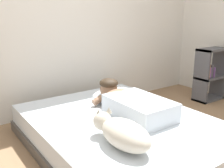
% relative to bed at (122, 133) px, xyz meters
% --- Properties ---
extents(back_wall, '(4.45, 0.12, 2.50)m').
position_rel_bed_xyz_m(back_wall, '(-0.04, 1.24, 1.11)').
color(back_wall, silver).
rests_on(back_wall, ground).
extents(bed, '(1.51, 1.99, 0.29)m').
position_rel_bed_xyz_m(bed, '(0.00, 0.00, 0.00)').
color(bed, '#4C4742').
rests_on(bed, ground).
extents(pillow, '(0.52, 0.32, 0.11)m').
position_rel_bed_xyz_m(pillow, '(0.27, 0.52, 0.20)').
color(pillow, silver).
rests_on(pillow, bed).
extents(person_lying, '(0.43, 0.92, 0.27)m').
position_rel_bed_xyz_m(person_lying, '(0.16, 0.08, 0.25)').
color(person_lying, silver).
rests_on(person_lying, bed).
extents(dog, '(0.26, 0.57, 0.21)m').
position_rel_bed_xyz_m(dog, '(-0.30, -0.40, 0.25)').
color(dog, beige).
rests_on(dog, bed).
extents(coffee_cup, '(0.12, 0.09, 0.07)m').
position_rel_bed_xyz_m(coffee_cup, '(0.22, 0.36, 0.18)').
color(coffee_cup, teal).
rests_on(coffee_cup, bed).
extents(cell_phone, '(0.07, 0.14, 0.01)m').
position_rel_bed_xyz_m(cell_phone, '(-0.14, -0.05, 0.15)').
color(cell_phone, black).
rests_on(cell_phone, bed).
extents(bookshelf, '(0.45, 0.24, 0.75)m').
position_rel_bed_xyz_m(bookshelf, '(1.86, 0.38, 0.24)').
color(bookshelf, '#4C4C51').
rests_on(bookshelf, ground).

